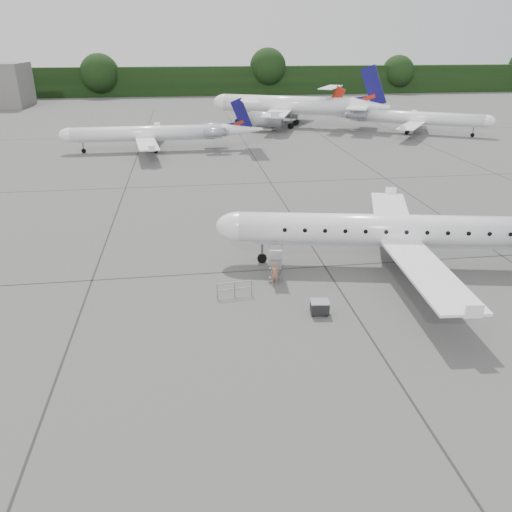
{
  "coord_description": "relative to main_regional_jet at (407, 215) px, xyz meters",
  "views": [
    {
      "loc": [
        -12.6,
        -24.53,
        14.88
      ],
      "look_at": [
        -8.51,
        4.26,
        2.3
      ],
      "focal_mm": 35.0,
      "sensor_mm": 36.0,
      "label": 1
    }
  ],
  "objects": [
    {
      "name": "ground",
      "position": [
        -2.31,
        -6.31,
        -3.81
      ],
      "size": [
        320.0,
        320.0,
        0.0
      ],
      "primitive_type": "plane",
      "color": "#575755",
      "rests_on": "ground"
    },
    {
      "name": "treeline",
      "position": [
        -2.31,
        123.69,
        0.19
      ],
      "size": [
        260.0,
        4.0,
        8.0
      ],
      "primitive_type": "cube",
      "color": "black",
      "rests_on": "ground"
    },
    {
      "name": "main_regional_jet",
      "position": [
        0.0,
        0.0,
        0.0
      ],
      "size": [
        33.34,
        26.8,
        7.62
      ],
      "primitive_type": null,
      "rotation": [
        0.0,
        0.0,
        -0.2
      ],
      "color": "white",
      "rests_on": "ground"
    },
    {
      "name": "bg_narrowbody",
      "position": [
        4.11,
        63.4,
        1.7
      ],
      "size": [
        37.27,
        33.3,
        11.02
      ],
      "primitive_type": null,
      "rotation": [
        0.0,
        0.0,
        -0.45
      ],
      "color": "white",
      "rests_on": "ground"
    },
    {
      "name": "safety_railing",
      "position": [
        -12.32,
        -3.0,
        -3.31
      ],
      "size": [
        2.2,
        0.29,
        1.0
      ],
      "primitive_type": null,
      "rotation": [
        0.0,
        0.0,
        0.1
      ],
      "color": "gray",
      "rests_on": "ground"
    },
    {
      "name": "bg_regional_right",
      "position": [
        24.7,
        52.63,
        -0.1
      ],
      "size": [
        34.67,
        31.62,
        7.43
      ],
      "primitive_type": null,
      "rotation": [
        0.0,
        0.0,
        2.63
      ],
      "color": "white",
      "rests_on": "ground"
    },
    {
      "name": "bg_regional_left",
      "position": [
        -20.14,
        43.74,
        -0.2
      ],
      "size": [
        27.66,
        20.01,
        7.22
      ],
      "primitive_type": null,
      "rotation": [
        0.0,
        0.0,
        0.01
      ],
      "color": "white",
      "rests_on": "ground"
    },
    {
      "name": "airstair",
      "position": [
        -9.26,
        -0.43,
        -2.62
      ],
      "size": [
        1.27,
        2.36,
        2.39
      ],
      "primitive_type": null,
      "rotation": [
        0.0,
        0.0,
        -0.2
      ],
      "color": "white",
      "rests_on": "ground"
    },
    {
      "name": "baggage_cart",
      "position": [
        -7.58,
        -5.87,
        -3.36
      ],
      "size": [
        1.14,
        0.97,
        0.91
      ],
      "primitive_type": null,
      "rotation": [
        0.0,
        0.0,
        -0.12
      ],
      "color": "black",
      "rests_on": "ground"
    },
    {
      "name": "passenger",
      "position": [
        -9.5,
        -1.67,
        -3.02
      ],
      "size": [
        0.65,
        0.51,
        1.59
      ],
      "primitive_type": "imported",
      "rotation": [
        0.0,
        0.0,
        -0.23
      ],
      "color": "#956451",
      "rests_on": "ground"
    }
  ]
}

